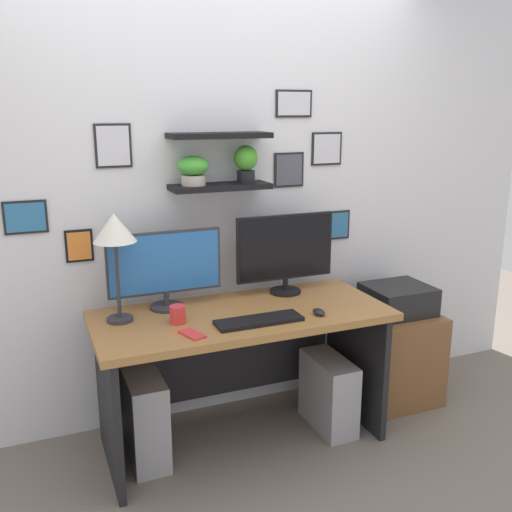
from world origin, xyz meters
TOP-DOWN VIEW (x-y plane):
  - ground_plane at (0.00, 0.00)m, footprint 8.00×8.00m
  - back_wall_assembly at (0.00, 0.44)m, footprint 4.40×0.24m
  - desk at (0.00, 0.05)m, footprint 1.54×0.68m
  - monitor_left at (-0.35, 0.22)m, footprint 0.61×0.18m
  - monitor_right at (0.35, 0.22)m, footprint 0.59×0.18m
  - keyboard at (0.02, -0.17)m, footprint 0.44×0.14m
  - computer_mouse at (0.35, -0.19)m, footprint 0.06×0.09m
  - desk_lamp at (-0.61, 0.11)m, footprint 0.21×0.21m
  - cell_phone at (-0.33, -0.21)m, footprint 0.11×0.16m
  - coffee_mug at (-0.35, -0.03)m, footprint 0.08×0.08m
  - drawer_cabinet at (1.06, 0.11)m, footprint 0.44×0.50m
  - printer at (1.06, 0.11)m, footprint 0.38×0.34m
  - computer_tower_left at (-0.53, 0.03)m, footprint 0.18×0.40m
  - computer_tower_right at (0.51, -0.05)m, footprint 0.18×0.40m

SIDE VIEW (x-z plane):
  - ground_plane at x=0.00m, z-range 0.00..0.00m
  - computer_tower_right at x=0.51m, z-range 0.00..0.42m
  - computer_tower_left at x=-0.53m, z-range 0.00..0.47m
  - drawer_cabinet at x=1.06m, z-range 0.00..0.56m
  - desk at x=0.00m, z-range 0.16..0.91m
  - printer at x=1.06m, z-range 0.56..0.73m
  - cell_phone at x=-0.33m, z-range 0.75..0.76m
  - keyboard at x=0.02m, z-range 0.75..0.77m
  - computer_mouse at x=0.35m, z-range 0.75..0.78m
  - coffee_mug at x=-0.35m, z-range 0.75..0.84m
  - monitor_left at x=-0.35m, z-range 0.77..1.19m
  - monitor_right at x=0.35m, z-range 0.77..1.22m
  - desk_lamp at x=-0.61m, z-range 0.92..1.47m
  - back_wall_assembly at x=0.00m, z-range 0.00..2.70m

